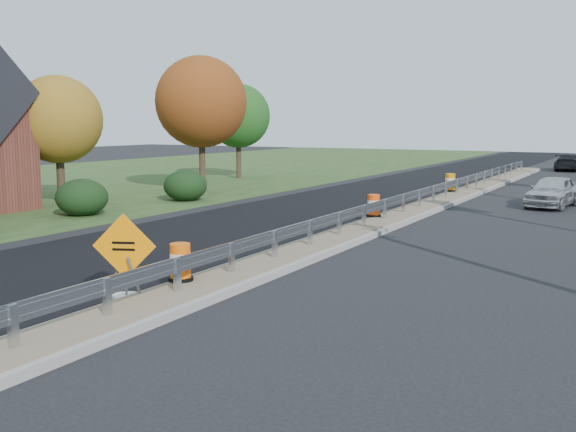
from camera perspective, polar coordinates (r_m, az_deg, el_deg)
The scene contains 16 objects.
ground at distance 20.53m, azimuth 4.55°, elevation -2.25°, with size 140.00×140.00×0.00m, color black.
grass_verge_near at distance 43.28m, azimuth -19.27°, elevation 2.86°, with size 30.00×120.00×0.03m, color #29421C.
milled_overlay at distance 31.33m, azimuth 5.05°, elevation 1.39°, with size 7.20×120.00×0.01m, color black.
median at distance 27.88m, azimuth 11.57°, elevation 0.61°, with size 1.60×55.00×0.23m.
guardrail at distance 28.75m, azimuth 12.23°, elevation 2.06°, with size 0.10×46.15×0.72m.
hedge_mid at distance 27.30m, azimuth -17.84°, elevation 1.60°, with size 2.09×2.09×1.52m, color black.
hedge_north at distance 31.32m, azimuth -9.11°, elevation 2.70°, with size 2.09×2.09×1.52m, color black.
tree_near_yellow at distance 31.08m, azimuth -19.77°, elevation 8.05°, with size 3.96×3.96×5.88m.
tree_near_red at distance 35.58m, azimuth -7.73°, elevation 10.00°, with size 4.95×4.95×7.35m.
tree_near_back at distance 43.81m, azimuth -4.44°, elevation 8.85°, with size 4.29×4.29×6.37m.
caution_sign at distance 13.92m, azimuth -14.25°, elevation -5.52°, with size 1.27×0.57×1.89m.
barrel_median_near at distance 14.59m, azimuth -9.54°, elevation -4.12°, with size 0.57×0.57×0.84m.
barrel_median_mid at distance 24.48m, azimuth 7.62°, elevation 0.89°, with size 0.57×0.57×0.83m.
barrel_median_far at distance 34.31m, azimuth 14.21°, elevation 2.88°, with size 0.63×0.63×0.92m.
car_silver at distance 31.18m, azimuth 22.47°, elevation 2.05°, with size 1.66×4.13×1.41m, color silver.
car_dark_far at distance 55.70m, azimuth 23.74°, elevation 4.41°, with size 1.91×4.70×1.36m, color black.
Camera 1 is at (8.55, -18.28, 3.73)m, focal length 40.00 mm.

